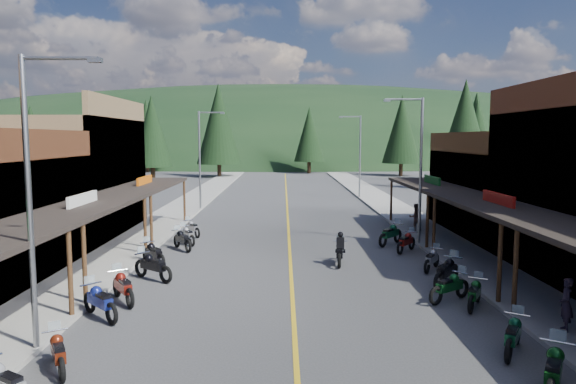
{
  "coord_description": "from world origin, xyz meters",
  "views": [
    {
      "loc": [
        -0.34,
        -19.59,
        5.84
      ],
      "look_at": [
        -0.08,
        7.46,
        3.0
      ],
      "focal_mm": 32.0,
      "sensor_mm": 36.0,
      "label": 1
    }
  ],
  "objects_px": {
    "bike_west_7": "(123,285)",
    "pine_4": "(402,129)",
    "bike_east_5": "(513,334)",
    "bike_east_7": "(450,285)",
    "bike_west_6": "(100,300)",
    "bike_west_11": "(187,234)",
    "pine_2": "(219,124)",
    "streetlight_0": "(34,191)",
    "pine_9": "(477,134)",
    "bike_west_12": "(192,227)",
    "bike_east_8": "(447,270)",
    "pine_0": "(31,134)",
    "pine_1": "(147,130)",
    "shop_west_3": "(60,177)",
    "shop_east_3": "(514,193)",
    "bike_east_9": "(432,258)",
    "pine_11": "(465,126)",
    "bike_west_8": "(153,265)",
    "pine_6": "(567,134)",
    "bike_west_5": "(58,351)",
    "bike_east_10": "(406,241)",
    "pine_10": "(152,131)",
    "bike_east_4": "(554,369)",
    "pine_3": "(309,134)",
    "pine_8": "(95,137)",
    "bike_west_4": "(3,383)",
    "bike_west_9": "(153,253)",
    "streetlight_1": "(201,155)",
    "rider_on_bike": "(340,251)",
    "pine_7": "(112,131)",
    "pedestrian_east_b": "(415,217)",
    "streetlight_2": "(418,164)",
    "bike_west_10": "(182,239)",
    "pine_5": "(476,126)",
    "bike_east_11": "(391,233)"
  },
  "relations": [
    {
      "from": "bike_west_7",
      "to": "pine_4",
      "type": "bearing_deg",
      "value": 35.19
    },
    {
      "from": "bike_east_5",
      "to": "bike_east_7",
      "type": "height_order",
      "value": "bike_east_7"
    },
    {
      "from": "bike_west_6",
      "to": "bike_west_11",
      "type": "xyz_separation_m",
      "value": [
        0.64,
        11.77,
        -0.07
      ]
    },
    {
      "from": "pine_4",
      "to": "pine_2",
      "type": "bearing_deg",
      "value": -175.91
    },
    {
      "from": "streetlight_0",
      "to": "pine_9",
      "type": "distance_m",
      "value": 59.69
    },
    {
      "from": "bike_west_12",
      "to": "bike_east_8",
      "type": "distance_m",
      "value": 15.87
    },
    {
      "from": "streetlight_0",
      "to": "pine_0",
      "type": "distance_m",
      "value": 75.63
    },
    {
      "from": "pine_1",
      "to": "bike_west_11",
      "type": "relative_size",
      "value": 6.31
    },
    {
      "from": "bike_west_6",
      "to": "shop_west_3",
      "type": "bearing_deg",
      "value": 72.46
    },
    {
      "from": "pine_4",
      "to": "pine_0",
      "type": "bearing_deg",
      "value": 178.03
    },
    {
      "from": "shop_west_3",
      "to": "shop_east_3",
      "type": "height_order",
      "value": "shop_west_3"
    },
    {
      "from": "shop_east_3",
      "to": "bike_east_7",
      "type": "relative_size",
      "value": 5.25
    },
    {
      "from": "pine_1",
      "to": "bike_east_9",
      "type": "height_order",
      "value": "pine_1"
    },
    {
      "from": "streetlight_0",
      "to": "pine_11",
      "type": "distance_m",
      "value": 51.67
    },
    {
      "from": "pine_1",
      "to": "bike_west_8",
      "type": "height_order",
      "value": "pine_1"
    },
    {
      "from": "bike_east_5",
      "to": "bike_west_8",
      "type": "bearing_deg",
      "value": -179.87
    },
    {
      "from": "pine_6",
      "to": "bike_west_12",
      "type": "distance_m",
      "value": 74.57
    },
    {
      "from": "bike_west_5",
      "to": "bike_east_10",
      "type": "distance_m",
      "value": 18.02
    },
    {
      "from": "shop_west_3",
      "to": "bike_east_10",
      "type": "height_order",
      "value": "shop_west_3"
    },
    {
      "from": "shop_west_3",
      "to": "pine_11",
      "type": "bearing_deg",
      "value": 38.32
    },
    {
      "from": "pine_10",
      "to": "bike_east_4",
      "type": "distance_m",
      "value": 63.5
    },
    {
      "from": "pine_0",
      "to": "pine_1",
      "type": "bearing_deg",
      "value": 26.57
    },
    {
      "from": "pine_3",
      "to": "pine_4",
      "type": "relative_size",
      "value": 0.88
    },
    {
      "from": "bike_west_5",
      "to": "pine_8",
      "type": "bearing_deg",
      "value": 79.03
    },
    {
      "from": "bike_west_4",
      "to": "bike_west_9",
      "type": "xyz_separation_m",
      "value": [
        0.04,
        12.6,
        0.0
      ]
    },
    {
      "from": "streetlight_1",
      "to": "rider_on_bike",
      "type": "height_order",
      "value": "streetlight_1"
    },
    {
      "from": "pine_4",
      "to": "pine_7",
      "type": "height_order",
      "value": "same"
    },
    {
      "from": "bike_east_4",
      "to": "bike_east_9",
      "type": "xyz_separation_m",
      "value": [
        0.47,
        11.16,
        -0.1
      ]
    },
    {
      "from": "streetlight_1",
      "to": "bike_east_7",
      "type": "distance_m",
      "value": 27.14
    },
    {
      "from": "bike_west_8",
      "to": "bike_east_8",
      "type": "xyz_separation_m",
      "value": [
        11.83,
        -1.02,
        0.0
      ]
    },
    {
      "from": "rider_on_bike",
      "to": "bike_east_8",
      "type": "bearing_deg",
      "value": -35.73
    },
    {
      "from": "pine_0",
      "to": "bike_east_7",
      "type": "distance_m",
      "value": 78.61
    },
    {
      "from": "bike_west_5",
      "to": "pine_0",
      "type": "bearing_deg",
      "value": 86.46
    },
    {
      "from": "streetlight_0",
      "to": "pedestrian_east_b",
      "type": "bearing_deg",
      "value": 50.08
    },
    {
      "from": "pine_9",
      "to": "bike_east_7",
      "type": "height_order",
      "value": "pine_9"
    },
    {
      "from": "streetlight_2",
      "to": "bike_west_5",
      "type": "bearing_deg",
      "value": -130.42
    },
    {
      "from": "bike_west_7",
      "to": "bike_east_4",
      "type": "height_order",
      "value": "bike_east_4"
    },
    {
      "from": "shop_west_3",
      "to": "bike_west_10",
      "type": "bearing_deg",
      "value": -28.45
    },
    {
      "from": "streetlight_0",
      "to": "pine_6",
      "type": "bearing_deg",
      "value": 52.89
    },
    {
      "from": "pine_3",
      "to": "pine_5",
      "type": "height_order",
      "value": "pine_5"
    },
    {
      "from": "pine_1",
      "to": "pine_5",
      "type": "xyz_separation_m",
      "value": [
        58.0,
        2.0,
        0.75
      ]
    },
    {
      "from": "streetlight_2",
      "to": "pine_11",
      "type": "bearing_deg",
      "value": 66.49
    },
    {
      "from": "pine_7",
      "to": "bike_west_9",
      "type": "xyz_separation_m",
      "value": [
        25.71,
        -72.45,
        -6.62
      ]
    },
    {
      "from": "bike_west_8",
      "to": "pine_6",
      "type": "bearing_deg",
      "value": -1.5
    },
    {
      "from": "pine_0",
      "to": "pine_7",
      "type": "xyz_separation_m",
      "value": [
        8.0,
        14.0,
        0.75
      ]
    },
    {
      "from": "bike_west_10",
      "to": "bike_east_4",
      "type": "relative_size",
      "value": 0.93
    },
    {
      "from": "bike_east_5",
      "to": "pedestrian_east_b",
      "type": "bearing_deg",
      "value": 116.41
    },
    {
      "from": "pine_5",
      "to": "bike_east_11",
      "type": "bearing_deg",
      "value": -113.98
    },
    {
      "from": "streetlight_0",
      "to": "bike_west_10",
      "type": "distance_m",
      "value": 13.51
    },
    {
      "from": "shop_east_3",
      "to": "bike_east_4",
      "type": "bearing_deg",
      "value": -111.88
    }
  ]
}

